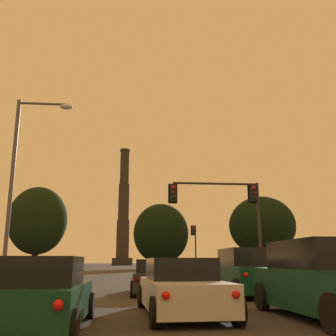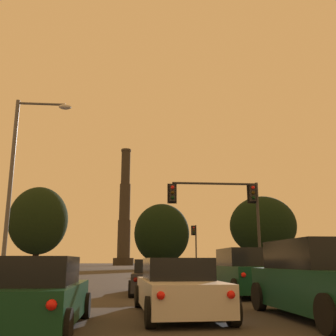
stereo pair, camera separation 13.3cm
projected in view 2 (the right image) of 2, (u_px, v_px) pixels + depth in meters
sedan_center_lane_second at (177, 288)px, 10.17m from camera, size 2.19×4.78×1.43m
suv_right_lane_second at (322, 280)px, 9.46m from camera, size 2.21×4.95×1.86m
sedan_center_lane_front at (154, 277)px, 16.96m from camera, size 2.13×4.76×1.43m
suv_right_lane_front at (246, 273)px, 15.85m from camera, size 2.11×4.91×1.86m
hatchback_left_lane_second at (35, 296)px, 7.87m from camera, size 1.94×4.12×1.44m
traffic_light_far_right at (195, 241)px, 49.77m from camera, size 0.78×0.50×5.88m
traffic_light_overhead_right at (228, 205)px, 24.37m from camera, size 5.84×0.50×6.19m
street_lamp at (20, 171)px, 19.10m from camera, size 2.77×0.36×9.30m
smokestack at (124, 218)px, 137.89m from camera, size 7.11×7.11×41.25m
treeline_left_mid at (263, 226)px, 65.36m from camera, size 11.02×9.92×12.03m
treeline_far_left at (162, 233)px, 73.62m from camera, size 10.33×9.30×12.01m
treeline_center_left at (38, 221)px, 63.03m from camera, size 9.30×8.37×13.17m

